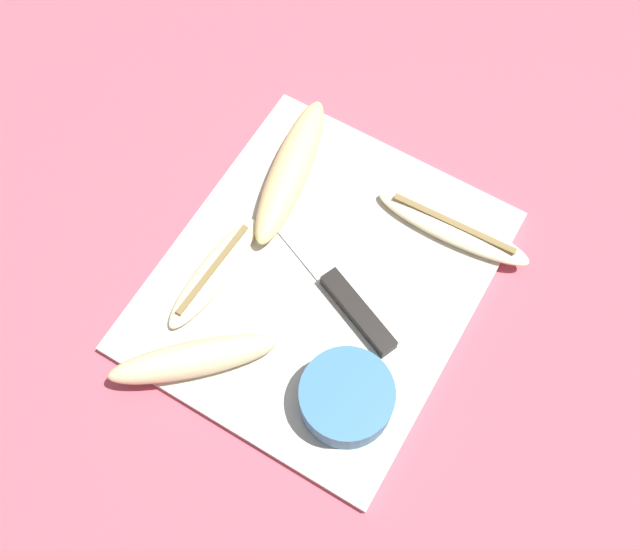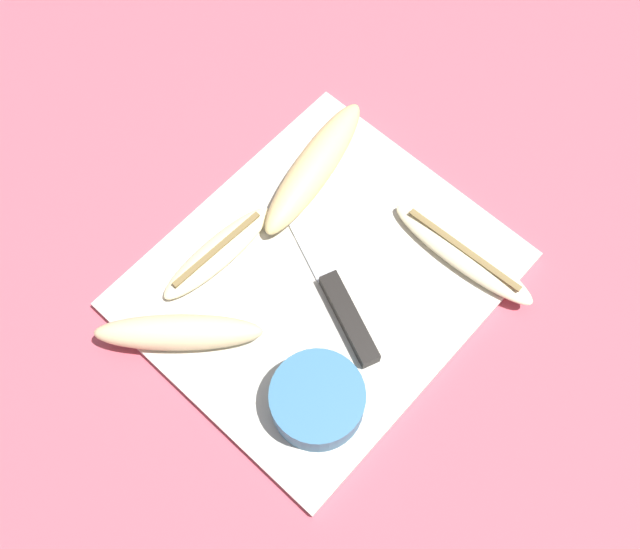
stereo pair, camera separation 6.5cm
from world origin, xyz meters
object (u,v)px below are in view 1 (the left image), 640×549
object	(u,v)px
banana_golden_short	(291,170)
prep_bowl	(347,398)
banana_soft_right	(193,359)
banana_pale_long	(453,228)
knife	(347,299)
banana_cream_curved	(214,272)

from	to	relation	value
banana_golden_short	prep_bowl	size ratio (longest dim) A/B	2.13
banana_soft_right	banana_pale_long	size ratio (longest dim) A/B	0.84
banana_soft_right	prep_bowl	world-z (taller)	prep_bowl
banana_golden_short	banana_pale_long	world-z (taller)	banana_golden_short
knife	banana_soft_right	bearing A→B (deg)	166.84
banana_soft_right	knife	bearing A→B (deg)	-35.71
knife	banana_golden_short	bearing A→B (deg)	75.27
banana_cream_curved	banana_pale_long	world-z (taller)	banana_pale_long
banana_soft_right	banana_pale_long	world-z (taller)	banana_soft_right
banana_golden_short	banana_pale_long	distance (m)	0.19
banana_pale_long	banana_soft_right	bearing A→B (deg)	149.73
knife	banana_soft_right	distance (m)	0.17
banana_golden_short	prep_bowl	distance (m)	0.27
banana_soft_right	banana_cream_curved	world-z (taller)	banana_soft_right
banana_soft_right	banana_cream_curved	xyz separation A→B (m)	(0.09, 0.04, -0.01)
prep_bowl	banana_golden_short	bearing A→B (deg)	43.32
banana_pale_long	prep_bowl	bearing A→B (deg)	178.69
knife	banana_cream_curved	world-z (taller)	banana_cream_curved
banana_golden_short	banana_cream_curved	bearing A→B (deg)	176.79
knife	banana_golden_short	size ratio (longest dim) A/B	1.06
knife	banana_golden_short	distance (m)	0.16
banana_cream_curved	banana_pale_long	distance (m)	0.26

